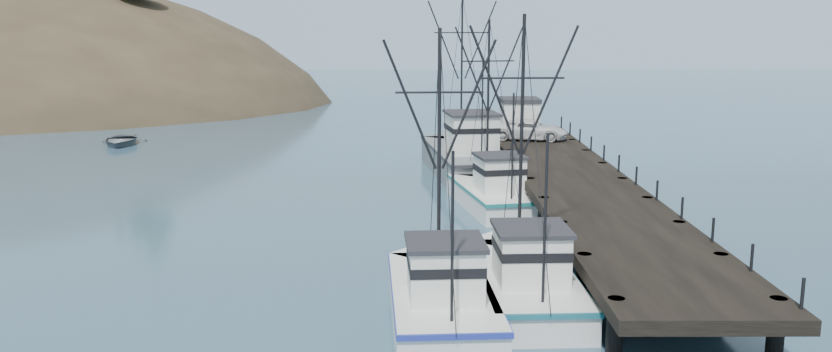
{
  "coord_description": "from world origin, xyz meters",
  "views": [
    {
      "loc": [
        4.98,
        -28.7,
        10.76
      ],
      "look_at": [
        4.98,
        14.01,
        2.5
      ],
      "focal_mm": 35.0,
      "sensor_mm": 36.0,
      "label": 1
    }
  ],
  "objects": [
    {
      "name": "trawler_far",
      "position": [
        9.4,
        17.68,
        0.82
      ],
      "size": [
        5.2,
        10.89,
        11.13
      ],
      "color": "white",
      "rests_on": "ground"
    },
    {
      "name": "distant_ridge",
      "position": [
        10.0,
        170.0,
        0.0
      ],
      "size": [
        360.0,
        40.0,
        26.0
      ],
      "primitive_type": "cube",
      "color": "#9EB2C6",
      "rests_on": "ground"
    },
    {
      "name": "trawler_mid",
      "position": [
        5.89,
        -0.28,
        0.82
      ],
      "size": [
        4.2,
        10.88,
        10.82
      ],
      "color": "white",
      "rests_on": "ground"
    },
    {
      "name": "ground",
      "position": [
        0.0,
        0.0,
        0.0
      ],
      "size": [
        400.0,
        400.0,
        0.0
      ],
      "primitive_type": "plane",
      "color": "#2F5069",
      "rests_on": "ground"
    },
    {
      "name": "distant_ridge_far",
      "position": [
        -40.0,
        185.0,
        0.0
      ],
      "size": [
        180.0,
        25.0,
        18.0
      ],
      "primitive_type": "cube",
      "color": "silver",
      "rests_on": "ground"
    },
    {
      "name": "pier_shed",
      "position": [
        13.02,
        34.0,
        3.42
      ],
      "size": [
        3.0,
        3.2,
        2.8
      ],
      "color": "silver",
      "rests_on": "pier"
    },
    {
      "name": "trawler_near",
      "position": [
        9.15,
        1.62,
        0.82
      ],
      "size": [
        4.06,
        11.17,
        11.33
      ],
      "color": "white",
      "rests_on": "ground"
    },
    {
      "name": "pier",
      "position": [
        14.0,
        16.0,
        1.69
      ],
      "size": [
        6.0,
        44.0,
        2.0
      ],
      "color": "black",
      "rests_on": "ground"
    },
    {
      "name": "pickup_truck",
      "position": [
        13.43,
        30.74,
        2.76
      ],
      "size": [
        5.84,
        3.55,
        1.51
      ],
      "primitive_type": "imported",
      "rotation": [
        0.0,
        0.0,
        1.37
      ],
      "color": "silver",
      "rests_on": "pier"
    },
    {
      "name": "motorboat",
      "position": [
        -20.87,
        41.37,
        0.0
      ],
      "size": [
        4.77,
        6.11,
        1.16
      ],
      "primitive_type": "imported",
      "rotation": [
        0.0,
        0.0,
        0.15
      ],
      "color": "slate",
      "rests_on": "ground"
    },
    {
      "name": "work_vessel",
      "position": [
        8.45,
        28.05,
        1.23
      ],
      "size": [
        6.32,
        15.44,
        12.88
      ],
      "color": "slate",
      "rests_on": "ground"
    },
    {
      "name": "moored_sailboats",
      "position": [
        -37.29,
        61.47,
        0.33
      ],
      "size": [
        11.37,
        15.25,
        6.35
      ],
      "color": "white",
      "rests_on": "ground"
    }
  ]
}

